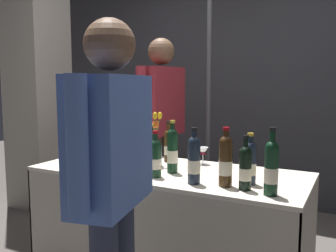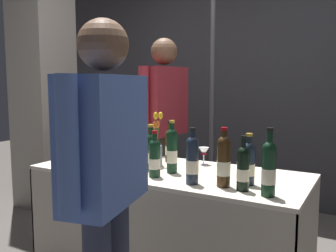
# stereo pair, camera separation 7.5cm
# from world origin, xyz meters

# --- Properties ---
(back_partition) EXTENTS (5.72, 0.12, 3.03)m
(back_partition) POSITION_xyz_m (0.00, 1.80, 1.51)
(back_partition) COLOR #2D2D33
(back_partition) RESTS_ON ground_plane
(concrete_pillar) EXTENTS (0.50, 0.50, 3.20)m
(concrete_pillar) POSITION_xyz_m (-1.86, 0.61, 1.60)
(concrete_pillar) COLOR gray
(concrete_pillar) RESTS_ON ground_plane
(tasting_table) EXTENTS (1.85, 0.77, 0.72)m
(tasting_table) POSITION_xyz_m (0.00, 0.00, 0.51)
(tasting_table) COLOR beige
(tasting_table) RESTS_ON ground_plane
(featured_wine_bottle) EXTENTS (0.07, 0.07, 0.35)m
(featured_wine_bottle) POSITION_xyz_m (0.06, -0.06, 0.87)
(featured_wine_bottle) COLOR black
(featured_wine_bottle) RESTS_ON tasting_table
(display_bottle_0) EXTENTS (0.08, 0.08, 0.34)m
(display_bottle_0) POSITION_xyz_m (0.48, -0.20, 0.87)
(display_bottle_0) COLOR #38230F
(display_bottle_0) RESTS_ON tasting_table
(display_bottle_1) EXTENTS (0.07, 0.07, 0.31)m
(display_bottle_1) POSITION_xyz_m (-0.12, 0.23, 0.85)
(display_bottle_1) COLOR #38230F
(display_bottle_1) RESTS_ON tasting_table
(display_bottle_2) EXTENTS (0.07, 0.07, 0.36)m
(display_bottle_2) POSITION_xyz_m (0.74, -0.25, 0.87)
(display_bottle_2) COLOR black
(display_bottle_2) RESTS_ON tasting_table
(display_bottle_3) EXTENTS (0.07, 0.07, 0.31)m
(display_bottle_3) POSITION_xyz_m (0.60, -0.22, 0.85)
(display_bottle_3) COLOR black
(display_bottle_3) RESTS_ON tasting_table
(display_bottle_4) EXTENTS (0.08, 0.08, 0.33)m
(display_bottle_4) POSITION_xyz_m (0.30, -0.24, 0.87)
(display_bottle_4) COLOR #192333
(display_bottle_4) RESTS_ON tasting_table
(display_bottle_5) EXTENTS (0.08, 0.08, 0.31)m
(display_bottle_5) POSITION_xyz_m (-0.09, -0.08, 0.85)
(display_bottle_5) COLOR black
(display_bottle_5) RESTS_ON tasting_table
(display_bottle_6) EXTENTS (0.07, 0.07, 0.29)m
(display_bottle_6) POSITION_xyz_m (0.02, -0.21, 0.85)
(display_bottle_6) COLOR black
(display_bottle_6) RESTS_ON tasting_table
(display_bottle_7) EXTENTS (0.07, 0.07, 0.30)m
(display_bottle_7) POSITION_xyz_m (0.59, -0.09, 0.85)
(display_bottle_7) COLOR #192333
(display_bottle_7) RESTS_ON tasting_table
(wine_glass_near_vendor) EXTENTS (0.07, 0.07, 0.14)m
(wine_glass_near_vendor) POSITION_xyz_m (-0.57, 0.04, 0.82)
(wine_glass_near_vendor) COLOR silver
(wine_glass_near_vendor) RESTS_ON tasting_table
(wine_glass_mid) EXTENTS (0.07, 0.07, 0.13)m
(wine_glass_mid) POSITION_xyz_m (0.45, 0.28, 0.81)
(wine_glass_mid) COLOR silver
(wine_glass_mid) RESTS_ON tasting_table
(wine_glass_near_taster) EXTENTS (0.08, 0.08, 0.13)m
(wine_glass_near_taster) POSITION_xyz_m (0.14, 0.27, 0.81)
(wine_glass_near_taster) COLOR silver
(wine_glass_near_taster) RESTS_ON tasting_table
(flower_vase) EXTENTS (0.10, 0.10, 0.38)m
(flower_vase) POSITION_xyz_m (-0.14, 0.07, 0.83)
(flower_vase) COLOR slate
(flower_vase) RESTS_ON tasting_table
(brochure_stand) EXTENTS (0.14, 0.07, 0.17)m
(brochure_stand) POSITION_xyz_m (-0.67, 0.08, 0.80)
(brochure_stand) COLOR silver
(brochure_stand) RESTS_ON tasting_table
(vendor_presenter) EXTENTS (0.27, 0.60, 1.70)m
(vendor_presenter) POSITION_xyz_m (-0.43, 0.69, 1.03)
(vendor_presenter) COLOR #4C4233
(vendor_presenter) RESTS_ON ground_plane
(taster_foreground_right) EXTENTS (0.30, 0.63, 1.57)m
(taster_foreground_right) POSITION_xyz_m (0.21, -0.92, 0.95)
(taster_foreground_right) COLOR #2D3347
(taster_foreground_right) RESTS_ON ground_plane
(booth_signpost) EXTENTS (0.52, 0.04, 2.38)m
(booth_signpost) POSITION_xyz_m (-0.14, 1.08, 1.44)
(booth_signpost) COLOR #47474C
(booth_signpost) RESTS_ON ground_plane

